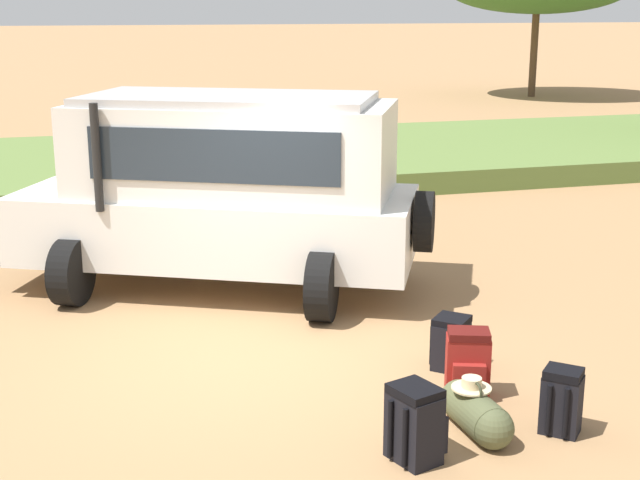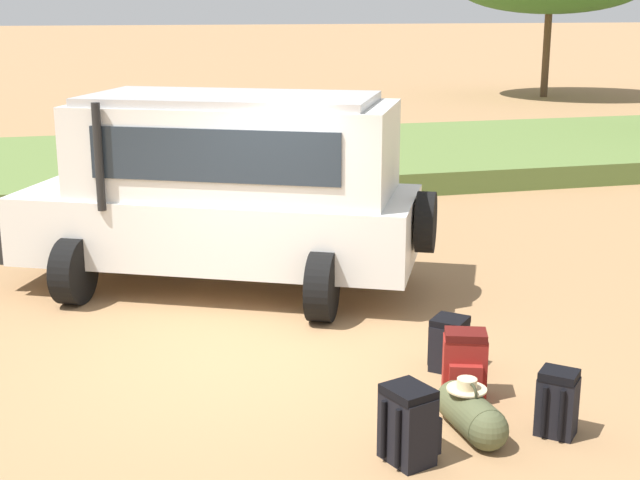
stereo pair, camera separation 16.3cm
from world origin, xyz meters
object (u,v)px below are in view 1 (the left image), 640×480
backpack_cluster_center (468,365)px  backpack_outermost (562,401)px  backpack_beside_front_wheel (452,344)px  backpack_near_rear_wheel (415,424)px  duffel_bag_low_black_case (476,412)px  safari_vehicle (224,188)px

backpack_cluster_center → backpack_outermost: backpack_cluster_center is taller
backpack_beside_front_wheel → backpack_outermost: bearing=-77.9°
backpack_near_rear_wheel → duffel_bag_low_black_case: size_ratio=0.67×
duffel_bag_low_black_case → backpack_beside_front_wheel: bearing=74.4°
backpack_beside_front_wheel → duffel_bag_low_black_case: bearing=-105.6°
backpack_near_rear_wheel → backpack_beside_front_wheel: bearing=57.4°
safari_vehicle → backpack_beside_front_wheel: 3.75m
backpack_beside_front_wheel → backpack_near_rear_wheel: bearing=-122.6°
duffel_bag_low_black_case → backpack_outermost: bearing=-15.1°
backpack_beside_front_wheel → duffel_bag_low_black_case: size_ratio=0.57×
backpack_beside_front_wheel → duffel_bag_low_black_case: (-0.37, -1.32, -0.08)m
safari_vehicle → backpack_beside_front_wheel: size_ratio=10.11×
backpack_near_rear_wheel → duffel_bag_low_black_case: bearing=24.2°
backpack_near_rear_wheel → duffel_bag_low_black_case: backpack_near_rear_wheel is taller
backpack_cluster_center → backpack_outermost: bearing=-62.3°
backpack_beside_front_wheel → backpack_cluster_center: bearing=-101.7°
safari_vehicle → backpack_cluster_center: bearing=-67.9°
safari_vehicle → backpack_near_rear_wheel: (0.65, -4.81, -0.99)m
backpack_beside_front_wheel → backpack_near_rear_wheel: 1.92m
safari_vehicle → backpack_cluster_center: (1.56, -3.83, -0.99)m
safari_vehicle → duffel_bag_low_black_case: (1.32, -4.51, -1.11)m
backpack_beside_front_wheel → duffel_bag_low_black_case: backpack_beside_front_wheel is taller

